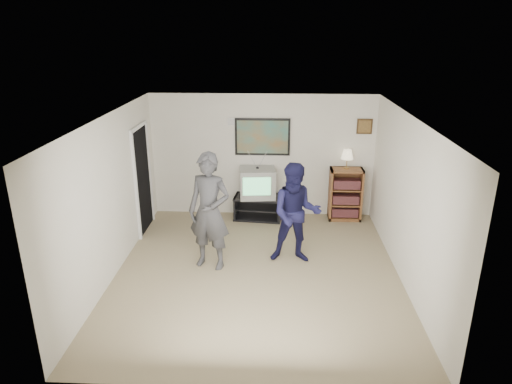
# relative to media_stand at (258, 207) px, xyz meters

# --- Properties ---
(room_shell) EXTENTS (4.51, 5.00, 2.51)m
(room_shell) POSITION_rel_media_stand_xyz_m (0.08, -1.88, 1.01)
(room_shell) COLOR #816F52
(room_shell) RESTS_ON ground
(media_stand) EXTENTS (1.00, 0.62, 0.48)m
(media_stand) POSITION_rel_media_stand_xyz_m (0.00, 0.00, 0.00)
(media_stand) COLOR black
(media_stand) RESTS_ON room_shell
(crt_television) EXTENTS (0.75, 0.65, 0.59)m
(crt_television) POSITION_rel_media_stand_xyz_m (-0.01, 0.00, 0.53)
(crt_television) COLOR #969691
(crt_television) RESTS_ON media_stand
(bookshelf) EXTENTS (0.65, 0.37, 1.07)m
(bookshelf) POSITION_rel_media_stand_xyz_m (1.76, 0.05, 0.29)
(bookshelf) COLOR brown
(bookshelf) RESTS_ON room_shell
(table_lamp) EXTENTS (0.24, 0.24, 0.38)m
(table_lamp) POSITION_rel_media_stand_xyz_m (1.76, 0.10, 1.02)
(table_lamp) COLOR #F4E3B9
(table_lamp) RESTS_ON bookshelf
(person_tall) EXTENTS (0.80, 0.64, 1.92)m
(person_tall) POSITION_rel_media_stand_xyz_m (-0.69, -2.02, 0.72)
(person_tall) COLOR #353638
(person_tall) RESTS_ON room_shell
(person_short) EXTENTS (0.84, 0.66, 1.70)m
(person_short) POSITION_rel_media_stand_xyz_m (0.69, -1.78, 0.61)
(person_short) COLOR #151438
(person_short) RESTS_ON room_shell
(controller_left) EXTENTS (0.07, 0.12, 0.03)m
(controller_left) POSITION_rel_media_stand_xyz_m (-0.74, -1.78, 0.94)
(controller_left) COLOR white
(controller_left) RESTS_ON person_tall
(controller_right) EXTENTS (0.08, 0.13, 0.04)m
(controller_right) POSITION_rel_media_stand_xyz_m (0.70, -1.60, 0.81)
(controller_right) COLOR white
(controller_right) RESTS_ON person_short
(poster) EXTENTS (1.10, 0.03, 0.75)m
(poster) POSITION_rel_media_stand_xyz_m (0.08, 0.25, 1.41)
(poster) COLOR black
(poster) RESTS_ON room_shell
(air_vent) EXTENTS (0.28, 0.02, 0.14)m
(air_vent) POSITION_rel_media_stand_xyz_m (-0.47, 0.25, 1.71)
(air_vent) COLOR white
(air_vent) RESTS_ON room_shell
(small_picture) EXTENTS (0.30, 0.03, 0.30)m
(small_picture) POSITION_rel_media_stand_xyz_m (2.08, 0.25, 1.64)
(small_picture) COLOR black
(small_picture) RESTS_ON room_shell
(doorway) EXTENTS (0.03, 0.85, 2.00)m
(doorway) POSITION_rel_media_stand_xyz_m (-2.16, -0.63, 0.76)
(doorway) COLOR black
(doorway) RESTS_ON room_shell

